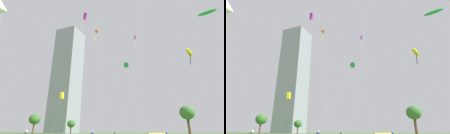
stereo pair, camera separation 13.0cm
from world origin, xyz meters
TOP-DOWN VIEW (x-y plane):
  - kite_flying_0 at (2.30, 31.14)m, footprint 10.52×8.35m
  - kite_flying_1 at (-3.30, 11.18)m, footprint 2.69×0.79m
  - kite_flying_2 at (-17.71, 32.40)m, footprint 1.11×5.42m
  - kite_flying_3 at (5.22, 25.84)m, footprint 1.14×2.27m
  - kite_flying_5 at (-5.82, 25.86)m, footprint 3.36×1.62m
  - kite_flying_6 at (19.92, 16.00)m, footprint 11.50×4.14m
  - kite_flying_7 at (-14.85, 4.06)m, footprint 3.46×3.96m
  - kite_flying_8 at (15.42, 15.93)m, footprint 4.21×3.27m
  - park_tree_0 at (17.11, 33.78)m, footprint 3.75×3.75m
  - park_tree_1 at (-19.29, 23.21)m, footprint 2.59×2.59m
  - park_tree_2 at (-16.49, 37.80)m, footprint 2.46×2.46m
  - distant_highrise_0 at (-49.02, 96.20)m, footprint 18.84×18.76m

SIDE VIEW (x-z plane):
  - park_tree_2 at x=-16.49m, z-range 1.20..5.98m
  - park_tree_1 at x=-19.29m, z-range 1.43..6.80m
  - park_tree_0 at x=17.11m, z-range 1.99..9.76m
  - kite_flying_2 at x=-17.71m, z-range 5.18..17.79m
  - kite_flying_8 at x=15.42m, z-range 7.26..22.76m
  - kite_flying_0 at x=2.30m, z-range 9.17..29.44m
  - kite_flying_7 at x=-14.85m, z-range 9.33..31.03m
  - kite_flying_1 at x=-3.30m, z-range 10.64..33.62m
  - kite_flying_6 at x=19.92m, z-range 11.24..35.12m
  - kite_flying_3 at x=5.22m, z-range 11.85..37.43m
  - kite_flying_5 at x=-5.82m, z-range 13.80..42.90m
  - distant_highrise_0 at x=-49.02m, z-range 0.00..75.46m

